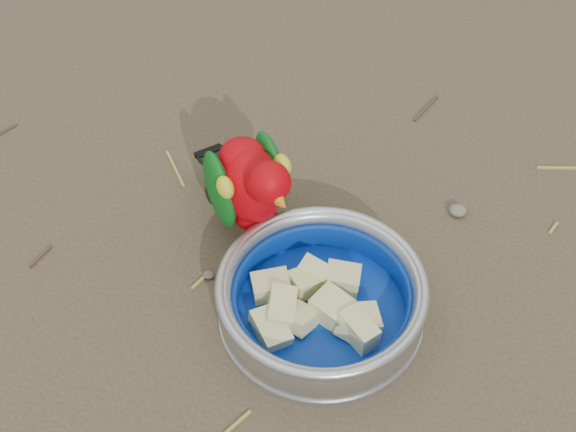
# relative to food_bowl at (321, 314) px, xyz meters

# --- Properties ---
(ground) EXTENTS (60.00, 60.00, 0.00)m
(ground) POSITION_rel_food_bowl_xyz_m (-0.06, -0.01, -0.01)
(ground) COLOR #4F4030
(food_bowl) EXTENTS (0.22, 0.22, 0.02)m
(food_bowl) POSITION_rel_food_bowl_xyz_m (0.00, 0.00, 0.00)
(food_bowl) COLOR #B2B2BA
(food_bowl) RESTS_ON ground
(bowl_wall) EXTENTS (0.22, 0.22, 0.04)m
(bowl_wall) POSITION_rel_food_bowl_xyz_m (0.00, 0.00, 0.03)
(bowl_wall) COLOR #B2B2BA
(bowl_wall) RESTS_ON food_bowl
(fruit_wedges) EXTENTS (0.13, 0.13, 0.03)m
(fruit_wedges) POSITION_rel_food_bowl_xyz_m (-0.00, 0.00, 0.02)
(fruit_wedges) COLOR beige
(fruit_wedges) RESTS_ON food_bowl
(lory_parrot) EXTENTS (0.18, 0.20, 0.15)m
(lory_parrot) POSITION_rel_food_bowl_xyz_m (-0.10, 0.11, 0.07)
(lory_parrot) COLOR #AF0109
(lory_parrot) RESTS_ON ground
(ground_debris) EXTENTS (0.90, 0.80, 0.01)m
(ground_debris) POSITION_rel_food_bowl_xyz_m (-0.04, 0.09, -0.01)
(ground_debris) COLOR #A79E42
(ground_debris) RESTS_ON ground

